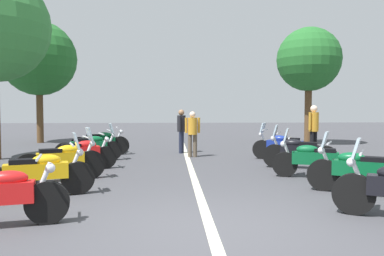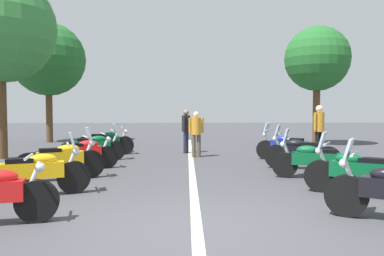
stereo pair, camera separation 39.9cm
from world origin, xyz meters
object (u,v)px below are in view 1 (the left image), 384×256
(bystander_0, at_px, (193,131))
(motorcycle_left_row_1, at_px, (38,173))
(roadside_tree_1, at_px, (309,60))
(bystander_1, at_px, (181,128))
(motorcycle_right_row_4, at_px, (284,146))
(roadside_tree_0, at_px, (39,59))
(motorcycle_left_row_2, at_px, (62,160))
(motorcycle_right_row_3, at_px, (299,152))
(motorcycle_left_row_3, at_px, (81,154))
(motorcycle_left_row_5, at_px, (100,142))
(motorcycle_left_row_4, at_px, (90,147))
(motorcycle_right_row_1, at_px, (360,170))
(motorcycle_right_row_2, at_px, (314,159))
(bystander_2, at_px, (314,126))

(bystander_0, bearing_deg, motorcycle_left_row_1, 146.88)
(motorcycle_left_row_1, bearing_deg, roadside_tree_1, 28.92)
(bystander_0, relative_size, bystander_1, 0.96)
(motorcycle_right_row_4, distance_m, roadside_tree_0, 12.75)
(motorcycle_left_row_2, distance_m, motorcycle_right_row_3, 6.24)
(motorcycle_left_row_3, distance_m, roadside_tree_1, 11.67)
(motorcycle_left_row_5, xyz_separation_m, motorcycle_right_row_3, (-3.43, -6.11, 0.01))
(motorcycle_left_row_4, distance_m, motorcycle_left_row_5, 1.59)
(motorcycle_right_row_3, xyz_separation_m, roadside_tree_0, (8.63, 9.99, 3.64))
(motorcycle_left_row_2, height_order, motorcycle_right_row_1, motorcycle_left_row_2)
(motorcycle_right_row_3, bearing_deg, motorcycle_left_row_3, 22.73)
(motorcycle_left_row_4, bearing_deg, motorcycle_left_row_5, 70.10)
(motorcycle_right_row_3, bearing_deg, motorcycle_left_row_1, 50.47)
(motorcycle_left_row_4, distance_m, motorcycle_right_row_2, 6.85)
(motorcycle_left_row_4, xyz_separation_m, motorcycle_right_row_2, (-3.28, -6.01, -0.00))
(motorcycle_left_row_5, relative_size, motorcycle_right_row_3, 1.08)
(bystander_0, height_order, bystander_1, bystander_1)
(motorcycle_right_row_1, xyz_separation_m, motorcycle_right_row_2, (1.70, 0.27, -0.01))
(motorcycle_right_row_3, height_order, bystander_0, bystander_0)
(motorcycle_left_row_1, xyz_separation_m, bystander_2, (5.63, -7.43, 0.59))
(motorcycle_left_row_5, relative_size, bystander_0, 1.33)
(motorcycle_left_row_2, relative_size, motorcycle_right_row_4, 1.00)
(motorcycle_right_row_4, height_order, bystander_2, bystander_2)
(roadside_tree_0, relative_size, roadside_tree_1, 1.10)
(bystander_1, distance_m, roadside_tree_0, 8.87)
(motorcycle_right_row_1, xyz_separation_m, motorcycle_right_row_3, (3.14, 0.14, 0.01))
(bystander_0, bearing_deg, motorcycle_left_row_4, 100.82)
(bystander_2, bearing_deg, motorcycle_left_row_2, 83.24)
(roadside_tree_0, bearing_deg, motorcycle_right_row_3, -130.83)
(motorcycle_left_row_2, height_order, roadside_tree_1, roadside_tree_1)
(motorcycle_left_row_4, xyz_separation_m, motorcycle_right_row_4, (-0.09, -6.24, 0.00))
(bystander_0, height_order, bystander_2, bystander_2)
(bystander_2, bearing_deg, motorcycle_left_row_5, 48.26)
(motorcycle_left_row_4, bearing_deg, motorcycle_right_row_3, -35.54)
(motorcycle_right_row_4, relative_size, bystander_1, 1.17)
(roadside_tree_0, bearing_deg, motorcycle_left_row_2, -158.79)
(motorcycle_left_row_2, distance_m, bystander_1, 6.13)
(motorcycle_right_row_3, bearing_deg, motorcycle_left_row_4, 6.63)
(motorcycle_right_row_2, xyz_separation_m, motorcycle_right_row_3, (1.44, -0.13, 0.01))
(motorcycle_right_row_1, bearing_deg, motorcycle_right_row_3, -58.12)
(bystander_1, height_order, roadside_tree_1, roadside_tree_1)
(bystander_2, bearing_deg, motorcycle_right_row_2, 124.24)
(bystander_2, distance_m, roadside_tree_0, 13.27)
(bystander_1, bearing_deg, motorcycle_right_row_1, 132.24)
(motorcycle_left_row_5, relative_size, roadside_tree_0, 0.35)
(motorcycle_left_row_5, distance_m, bystander_1, 3.02)
(bystander_1, bearing_deg, motorcycle_left_row_1, 84.85)
(bystander_2, relative_size, roadside_tree_1, 0.33)
(motorcycle_right_row_2, bearing_deg, bystander_0, -35.59)
(motorcycle_left_row_1, xyz_separation_m, motorcycle_right_row_4, (4.85, -6.15, -0.00))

